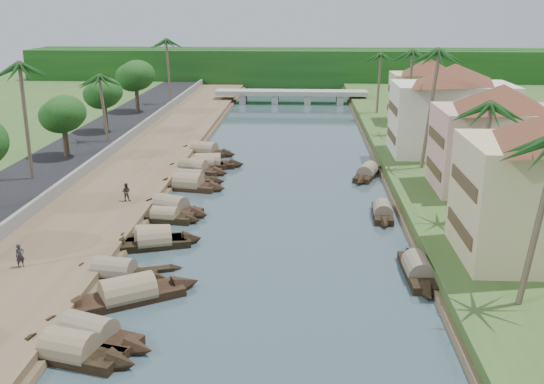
{
  "coord_description": "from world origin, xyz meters",
  "views": [
    {
      "loc": [
        2.31,
        -40.94,
        17.59
      ],
      "look_at": [
        -0.33,
        9.35,
        2.0
      ],
      "focal_mm": 40.0,
      "sensor_mm": 36.0,
      "label": 1
    }
  ],
  "objects_px": {
    "person_near": "(20,256)",
    "sampan_1": "(71,351)",
    "bridge": "(291,94)",
    "sampan_0": "(89,334)"
  },
  "relations": [
    {
      "from": "person_near",
      "to": "sampan_1",
      "type": "bearing_deg",
      "value": -99.68
    },
    {
      "from": "bridge",
      "to": "sampan_1",
      "type": "distance_m",
      "value": 86.55
    },
    {
      "from": "bridge",
      "to": "person_near",
      "type": "distance_m",
      "value": 78.35
    },
    {
      "from": "sampan_0",
      "to": "person_near",
      "type": "xyz_separation_m",
      "value": [
        -7.22,
        7.66,
        1.19
      ]
    },
    {
      "from": "sampan_0",
      "to": "person_near",
      "type": "relative_size",
      "value": 5.28
    },
    {
      "from": "sampan_1",
      "to": "person_near",
      "type": "bearing_deg",
      "value": 140.53
    },
    {
      "from": "bridge",
      "to": "person_near",
      "type": "xyz_separation_m",
      "value": [
        -16.43,
        -76.6,
        -0.12
      ]
    },
    {
      "from": "bridge",
      "to": "person_near",
      "type": "height_order",
      "value": "person_near"
    },
    {
      "from": "bridge",
      "to": "sampan_1",
      "type": "xyz_separation_m",
      "value": [
        -9.56,
        -86.01,
        -1.3
      ]
    },
    {
      "from": "sampan_0",
      "to": "sampan_1",
      "type": "height_order",
      "value": "sampan_1"
    }
  ]
}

